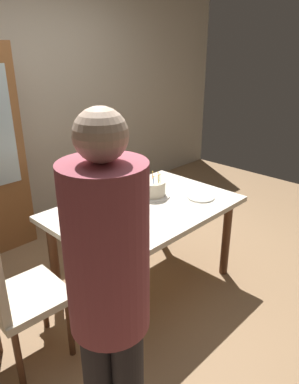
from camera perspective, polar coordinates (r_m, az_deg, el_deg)
ground at (r=3.11m, az=-0.66°, el=-14.52°), size 6.40×6.40×0.00m
back_wall at (r=4.05m, az=-20.24°, el=13.05°), size 6.40×0.10×2.60m
dining_table at (r=2.77m, az=-0.72°, el=-3.99°), size 1.41×0.94×0.73m
birthday_cake at (r=2.88m, az=0.54°, el=0.45°), size 0.28×0.28×0.20m
plate_near_celebrant at (r=2.35m, az=-3.76°, el=-6.42°), size 0.22×0.22×0.01m
plate_far_side at (r=2.83m, az=-4.78°, el=-1.30°), size 0.22×0.22×0.01m
plate_near_guest at (r=2.90m, az=8.14°, el=-0.80°), size 0.22×0.22×0.01m
fork_near_celebrant at (r=2.27m, az=-6.83°, el=-7.82°), size 0.18×0.05×0.01m
fork_far_side at (r=2.73m, az=-7.15°, el=-2.38°), size 0.18×0.05×0.01m
chair_spindle_back at (r=3.47m, az=-8.32°, el=-1.77°), size 0.47×0.47×0.95m
chair_upholstered at (r=2.31m, az=-21.13°, el=-14.62°), size 0.46×0.46×0.95m
person_celebrant at (r=1.47m, az=-6.47°, el=-15.66°), size 0.32×0.32×1.69m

